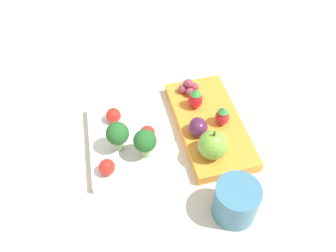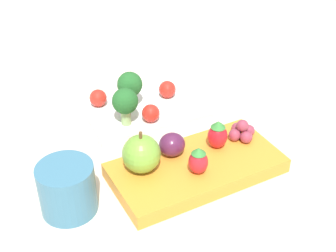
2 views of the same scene
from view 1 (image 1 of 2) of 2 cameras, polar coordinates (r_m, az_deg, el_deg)
ground_plane at (r=0.69m, az=0.13°, el=-1.34°), size 4.00×4.00×0.00m
bento_box_savoury at (r=0.67m, az=-6.59°, el=-2.43°), size 0.18×0.13×0.02m
bento_box_fruit at (r=0.70m, az=6.35°, el=0.16°), size 0.23×0.12×0.02m
broccoli_floret_0 at (r=0.62m, az=-7.69°, el=-1.26°), size 0.04×0.04×0.06m
broccoli_floret_1 at (r=0.61m, az=-3.52°, el=-2.40°), size 0.04×0.04×0.06m
cherry_tomato_0 at (r=0.62m, az=-9.29°, el=-6.21°), size 0.03×0.03×0.03m
cherry_tomato_1 at (r=0.65m, az=-3.17°, el=-1.08°), size 0.03×0.03×0.03m
cherry_tomato_2 at (r=0.68m, az=-8.32°, el=1.62°), size 0.03×0.03×0.03m
apple at (r=0.62m, az=6.84°, el=-2.87°), size 0.05×0.05×0.06m
strawberry_0 at (r=0.67m, az=8.29°, el=1.50°), size 0.03×0.03×0.04m
strawberry_1 at (r=0.70m, az=4.19°, el=4.16°), size 0.03×0.03×0.04m
plum at (r=0.66m, az=4.61°, el=-0.15°), size 0.04×0.03×0.03m
grape_cluster at (r=0.73m, az=3.15°, el=5.95°), size 0.04×0.04×0.03m
drinking_cup at (r=0.59m, az=10.32°, el=-11.20°), size 0.07×0.07×0.07m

